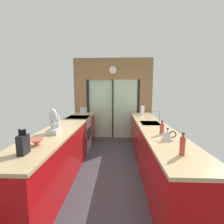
% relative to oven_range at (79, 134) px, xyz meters
% --- Properties ---
extents(ground_plane, '(5.04, 7.60, 0.02)m').
position_rel_oven_range_xyz_m(ground_plane, '(0.91, -0.65, -0.47)').
color(ground_plane, '#38383D').
extents(back_wall_unit, '(2.64, 0.12, 2.70)m').
position_rel_oven_range_xyz_m(back_wall_unit, '(0.91, 1.15, 1.07)').
color(back_wall_unit, olive).
rests_on(back_wall_unit, ground_plane).
extents(left_counter_run, '(0.62, 3.80, 0.92)m').
position_rel_oven_range_xyz_m(left_counter_run, '(-0.00, -1.12, 0.01)').
color(left_counter_run, '#AD0C0F').
rests_on(left_counter_run, ground_plane).
extents(right_counter_run, '(0.62, 3.80, 0.92)m').
position_rel_oven_range_xyz_m(right_counter_run, '(1.82, -0.95, 0.01)').
color(right_counter_run, '#AD0C0F').
rests_on(right_counter_run, ground_plane).
extents(sink_faucet, '(0.19, 0.02, 0.29)m').
position_rel_oven_range_xyz_m(sink_faucet, '(1.97, -0.70, 0.65)').
color(sink_faucet, '#B7BABC').
rests_on(sink_faucet, right_counter_run).
extents(oven_range, '(0.60, 0.60, 0.92)m').
position_rel_oven_range_xyz_m(oven_range, '(0.00, 0.00, 0.00)').
color(oven_range, '#B7BABC').
rests_on(oven_range, ground_plane).
extents(mixing_bowl, '(0.18, 0.18, 0.08)m').
position_rel_oven_range_xyz_m(mixing_bowl, '(0.02, -2.16, 0.51)').
color(mixing_bowl, '#BC4C38').
rests_on(mixing_bowl, left_counter_run).
extents(knife_block, '(0.09, 0.14, 0.29)m').
position_rel_oven_range_xyz_m(knife_block, '(0.02, -2.44, 0.58)').
color(knife_block, black).
rests_on(knife_block, left_counter_run).
extents(stand_mixer, '(0.17, 0.27, 0.42)m').
position_rel_oven_range_xyz_m(stand_mixer, '(0.02, -1.60, 0.63)').
color(stand_mixer, '#B7BABC').
rests_on(stand_mixer, left_counter_run).
extents(stock_pot, '(0.21, 0.21, 0.23)m').
position_rel_oven_range_xyz_m(stock_pot, '(0.02, 0.57, 0.57)').
color(stock_pot, '#B7BABC').
rests_on(stock_pot, left_counter_run).
extents(kettle, '(0.24, 0.16, 0.18)m').
position_rel_oven_range_xyz_m(kettle, '(1.80, -1.88, 0.54)').
color(kettle, '#B7BABC').
rests_on(kettle, right_counter_run).
extents(soap_bottle_near, '(0.06, 0.06, 0.26)m').
position_rel_oven_range_xyz_m(soap_bottle_near, '(1.80, -2.39, 0.57)').
color(soap_bottle_near, '#B23D2D').
rests_on(soap_bottle_near, right_counter_run).
extents(soap_bottle_far, '(0.07, 0.07, 0.23)m').
position_rel_oven_range_xyz_m(soap_bottle_far, '(1.80, -1.60, 0.56)').
color(soap_bottle_far, '#B23D2D').
rests_on(soap_bottle_far, right_counter_run).
extents(paper_towel_roll, '(0.13, 0.13, 0.30)m').
position_rel_oven_range_xyz_m(paper_towel_roll, '(1.80, 0.40, 0.60)').
color(paper_towel_roll, '#B7BABC').
rests_on(paper_towel_roll, right_counter_run).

